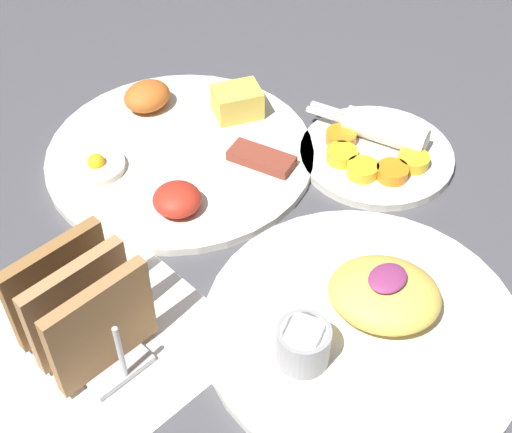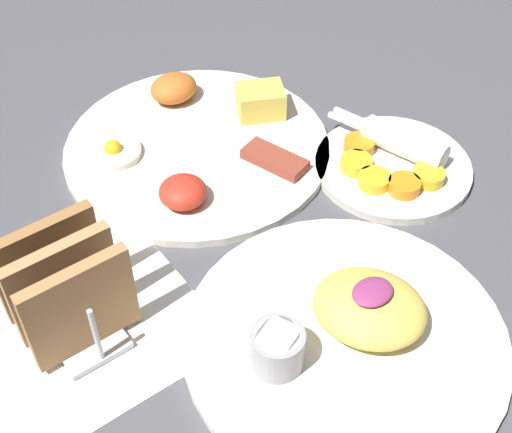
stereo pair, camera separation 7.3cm
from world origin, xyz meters
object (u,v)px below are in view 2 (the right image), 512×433
at_px(plate_breakfast, 198,142).
at_px(plate_condiments, 393,162).
at_px(toast_rack, 66,289).
at_px(plate_foreground, 347,331).

relative_size(plate_breakfast, plate_condiments, 1.61).
bearing_deg(toast_rack, plate_condiments, -2.81).
relative_size(plate_breakfast, toast_rack, 2.70).
xyz_separation_m(plate_breakfast, plate_foreground, (-0.04, -0.31, 0.00)).
relative_size(plate_foreground, toast_rack, 2.58).
xyz_separation_m(plate_breakfast, toast_rack, (-0.23, -0.15, 0.04)).
height_order(plate_breakfast, plate_foreground, plate_foreground).
height_order(plate_condiments, plate_foreground, plate_foreground).
bearing_deg(plate_condiments, toast_rack, 177.19).
xyz_separation_m(plate_breakfast, plate_condiments, (0.16, -0.16, 0.00)).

